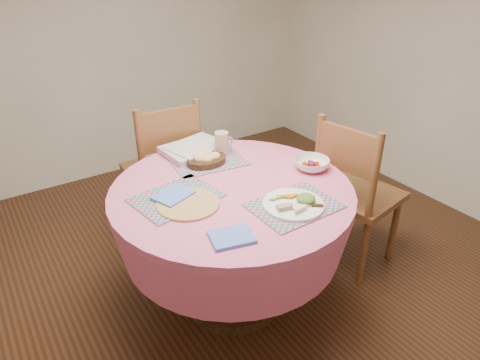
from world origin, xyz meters
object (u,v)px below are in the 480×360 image
object	(u,v)px
chair_right	(354,191)
chair_back	(165,167)
dining_table	(232,220)
wicker_trivet	(188,204)
latte_mug	(222,144)
fruit_bowl	(311,164)
bread_bowl	(206,158)
dinner_plate	(295,203)

from	to	relation	value
chair_right	chair_back	xyz separation A→B (m)	(-0.83, 0.92, 0.01)
dining_table	wicker_trivet	size ratio (longest dim) A/B	4.13
latte_mug	fruit_bowl	size ratio (longest dim) A/B	0.57
latte_mug	fruit_bowl	distance (m)	0.53
dining_table	bread_bowl	distance (m)	0.39
chair_right	latte_mug	world-z (taller)	chair_right
dining_table	latte_mug	distance (m)	0.48
chair_back	fruit_bowl	size ratio (longest dim) A/B	4.15
chair_right	wicker_trivet	size ratio (longest dim) A/B	3.31
wicker_trivet	dinner_plate	bearing A→B (deg)	-35.68
dining_table	bread_bowl	bearing A→B (deg)	85.12
chair_right	wicker_trivet	world-z (taller)	chair_right
wicker_trivet	fruit_bowl	size ratio (longest dim) A/B	1.24
chair_right	bread_bowl	distance (m)	0.93
chair_back	dinner_plate	distance (m)	1.18
bread_bowl	latte_mug	bearing A→B (deg)	19.95
dining_table	chair_right	world-z (taller)	chair_right
chair_right	wicker_trivet	distance (m)	1.11
wicker_trivet	bread_bowl	distance (m)	0.44
chair_back	fruit_bowl	xyz separation A→B (m)	(0.49, -0.89, 0.26)
latte_mug	chair_right	bearing A→B (deg)	-34.88
chair_back	bread_bowl	size ratio (longest dim) A/B	4.37
chair_back	dinner_plate	world-z (taller)	chair_back
chair_back	dinner_plate	size ratio (longest dim) A/B	3.47
wicker_trivet	latte_mug	world-z (taller)	latte_mug
wicker_trivet	dinner_plate	xyz separation A→B (m)	(0.41, -0.29, 0.01)
dining_table	dinner_plate	world-z (taller)	dinner_plate
dining_table	dinner_plate	xyz separation A→B (m)	(0.15, -0.32, 0.22)
dining_table	bread_bowl	xyz separation A→B (m)	(0.03, 0.31, 0.23)
chair_back	wicker_trivet	xyz separation A→B (m)	(-0.25, -0.85, 0.23)
dinner_plate	fruit_bowl	distance (m)	0.41
dinner_plate	chair_right	bearing A→B (deg)	17.85
dining_table	chair_back	distance (m)	0.82
wicker_trivet	chair_back	bearing A→B (deg)	73.54
bread_bowl	fruit_bowl	bearing A→B (deg)	-39.76
dining_table	dinner_plate	bearing A→B (deg)	-64.89
dining_table	chair_right	bearing A→B (deg)	-7.01
dining_table	dinner_plate	size ratio (longest dim) A/B	4.29
dinner_plate	latte_mug	distance (m)	0.68
dining_table	chair_back	world-z (taller)	chair_back
dining_table	wicker_trivet	bearing A→B (deg)	-174.84
fruit_bowl	chair_back	bearing A→B (deg)	118.64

